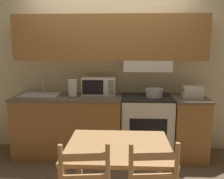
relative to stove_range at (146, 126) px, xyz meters
name	(u,v)px	position (x,y,z in m)	size (l,w,h in m)	color
ground_plane	(111,147)	(-0.55, 0.29, -0.46)	(16.00, 16.00, 0.00)	brown
wall_back	(111,56)	(-0.54, 0.22, 1.04)	(5.21, 0.38, 2.55)	beige
lower_counter_main	(69,126)	(-1.17, -0.02, 0.00)	(1.59, 0.64, 0.91)	#A36B38
lower_counter_right_stub	(188,127)	(0.62, -0.02, 0.00)	(0.49, 0.64, 0.91)	#A36B38
stove_range	(146,126)	(0.00, 0.00, 0.00)	(0.74, 0.58, 0.91)	white
cooking_pot	(154,92)	(0.10, -0.03, 0.53)	(0.33, 0.26, 0.13)	#B7BABF
microwave	(99,86)	(-0.72, 0.13, 0.59)	(0.50, 0.30, 0.27)	white
toaster	(192,92)	(0.64, -0.04, 0.54)	(0.28, 0.21, 0.16)	white
sink_basin	(40,95)	(-1.59, -0.02, 0.47)	(0.55, 0.41, 0.28)	#B7BABF
paper_towel_roll	(73,88)	(-1.09, -0.04, 0.58)	(0.15, 0.15, 0.25)	black
dining_table	(118,156)	(-0.38, -1.43, 0.18)	(0.95, 0.80, 0.75)	tan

